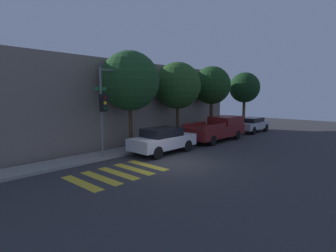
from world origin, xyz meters
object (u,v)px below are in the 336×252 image
Objects in this scene: sedan_near_corner at (163,140)px; tree_behind_truck at (245,88)px; tree_far_end at (212,86)px; tree_midblock at (178,86)px; sedan_middle at (252,124)px; pickup_truck at (218,129)px; traffic_light_pole at (109,98)px; tree_near_corner at (130,81)px.

sedan_near_corner is 14.73m from tree_behind_truck.
tree_midblock is at bearing 180.00° from tree_far_end.
sedan_near_corner is 0.72× the size of tree_far_end.
tree_behind_truck is (2.09, 1.88, 3.45)m from sedan_middle.
sedan_near_corner is 0.75× the size of pickup_truck.
traffic_light_pole is 6.52m from tree_midblock.
tree_behind_truck is at bearing -0.00° from tree_near_corner.
traffic_light_pole is at bearing -177.96° from tree_behind_truck.
traffic_light_pole is at bearing 175.17° from sedan_middle.
tree_far_end reaches higher than tree_midblock.
sedan_middle is 0.76× the size of tree_behind_truck.
tree_far_end is at bearing 0.00° from tree_near_corner.
tree_near_corner is 15.10m from tree_behind_truck.
tree_far_end is (1.97, 1.88, 3.36)m from pickup_truck.
tree_behind_truck is at bearing 13.01° from pickup_truck.
tree_near_corner reaches higher than tree_behind_truck.
pickup_truck is at bearing -136.44° from tree_far_end.
sedan_middle is 5.69m from tree_far_end.
tree_behind_truck is at bearing 7.52° from sedan_near_corner.
sedan_middle is (15.00, -1.27, -2.56)m from traffic_light_pole.
sedan_near_corner is 6.09m from pickup_truck.
sedan_middle is (6.03, 0.00, -0.16)m from pickup_truck.
pickup_truck is at bearing -8.04° from traffic_light_pole.
pickup_truck is at bearing -36.53° from tree_midblock.
sedan_middle is 13.62m from tree_near_corner.
tree_midblock is (4.45, 0.00, -0.16)m from tree_near_corner.
sedan_middle is at bearing -138.06° from tree_behind_truck.
traffic_light_pole is 2.30m from tree_near_corner.
sedan_middle is at bearing -12.35° from tree_midblock.
sedan_near_corner is at bearing -23.74° from traffic_light_pole.
sedan_middle is (12.12, -0.00, -0.06)m from sedan_near_corner.
tree_near_corner is at bearing 164.97° from pickup_truck.
tree_far_end reaches higher than pickup_truck.
tree_midblock is 10.65m from tree_behind_truck.
sedan_near_corner is 8.97m from tree_far_end.
tree_near_corner reaches higher than sedan_middle.
tree_midblock is 4.51m from tree_far_end.
tree_behind_truck reaches higher than traffic_light_pole.
traffic_light_pole is 9.37m from pickup_truck.
sedan_near_corner is 0.74× the size of tree_behind_truck.
pickup_truck is at bearing -0.00° from sedan_near_corner.
sedan_near_corner is 0.70× the size of tree_near_corner.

